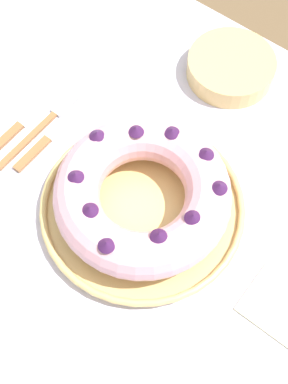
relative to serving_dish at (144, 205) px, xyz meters
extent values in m
plane|color=brown|center=(0.01, 0.00, -0.75)|extent=(8.00, 8.00, 0.00)
cube|color=silver|center=(0.01, 0.00, -0.03)|extent=(1.48, 0.91, 0.03)
cylinder|color=brown|center=(-0.66, 0.38, -0.40)|extent=(0.06, 0.06, 0.71)
cylinder|color=tan|center=(0.00, 0.00, -0.01)|extent=(0.33, 0.33, 0.01)
torus|color=tan|center=(0.00, 0.00, 0.01)|extent=(0.34, 0.34, 0.01)
torus|color=#E09EAD|center=(0.00, 0.00, 0.05)|extent=(0.29, 0.29, 0.08)
cone|color=#3D1947|center=(-0.02, 0.10, 0.09)|extent=(0.04, 0.04, 0.01)
cone|color=#3D1947|center=(-0.07, 0.06, 0.09)|extent=(0.04, 0.04, 0.01)
cone|color=#3D1947|center=(-0.11, 0.02, 0.09)|extent=(0.03, 0.03, 0.01)
cone|color=#3D1947|center=(-0.09, -0.06, 0.09)|extent=(0.03, 0.03, 0.01)
cone|color=#3D1947|center=(-0.03, -0.09, 0.09)|extent=(0.03, 0.03, 0.01)
cone|color=#3D1947|center=(0.02, -0.12, 0.09)|extent=(0.03, 0.03, 0.01)
cone|color=#3D1947|center=(0.07, -0.06, 0.09)|extent=(0.04, 0.04, 0.01)
cone|color=#3D1947|center=(0.10, 0.00, 0.09)|extent=(0.04, 0.04, 0.01)
cone|color=#3D1947|center=(0.10, 0.06, 0.09)|extent=(0.03, 0.03, 0.01)
cone|color=#3D1947|center=(0.05, 0.10, 0.09)|extent=(0.03, 0.03, 0.01)
cube|color=#936038|center=(-0.25, -0.02, -0.01)|extent=(0.01, 0.15, 0.01)
cube|color=silver|center=(-0.25, 0.08, -0.01)|extent=(0.02, 0.06, 0.01)
cube|color=#936038|center=(-0.28, -0.05, -0.01)|extent=(0.02, 0.10, 0.01)
cube|color=silver|center=(-0.28, 0.05, -0.01)|extent=(0.02, 0.12, 0.00)
cube|color=#936038|center=(-0.22, -0.04, -0.01)|extent=(0.02, 0.08, 0.01)
cube|color=silver|center=(-0.22, 0.05, -0.01)|extent=(0.02, 0.10, 0.00)
cylinder|color=tan|center=(-0.05, 0.33, 0.01)|extent=(0.17, 0.17, 0.04)
cube|color=beige|center=(0.28, -0.01, -0.01)|extent=(0.14, 0.10, 0.00)
camera|label=1|loc=(0.24, -0.31, 0.81)|focal=50.00mm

